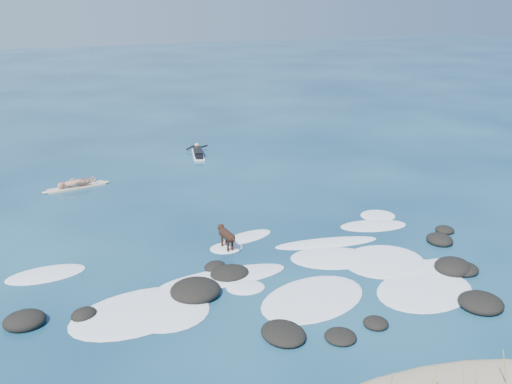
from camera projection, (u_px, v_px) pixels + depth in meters
name	position (u px, v px, depth m)	size (l,w,h in m)	color
ground	(263.00, 265.00, 17.64)	(160.00, 160.00, 0.00)	#0A2642
reef_rocks	(314.00, 288.00, 16.07)	(14.85, 6.16, 0.52)	black
breaking_foam	(295.00, 276.00, 16.95)	(13.78, 7.46, 0.12)	white
standing_surfer_rig	(75.00, 174.00, 24.36)	(2.92, 0.87, 1.66)	beige
paddling_surfer_rig	(198.00, 152.00, 29.46)	(1.33, 2.61, 0.45)	white
dog	(226.00, 235.00, 18.57)	(0.38, 1.21, 0.77)	black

